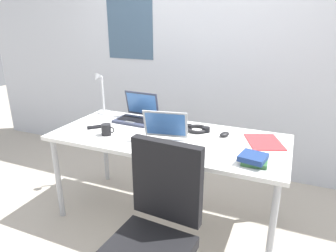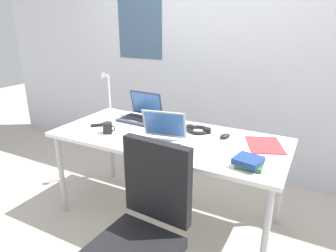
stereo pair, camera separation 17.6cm
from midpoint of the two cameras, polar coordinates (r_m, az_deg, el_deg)
name	(u,v)px [view 1 (the left image)]	position (r m, az deg, el deg)	size (l,w,h in m)	color
ground_plane	(168,216)	(2.69, -1.96, -16.75)	(12.00, 12.00, 0.00)	#B7AD9E
wall_back	(210,49)	(3.21, 6.30, 14.26)	(6.00, 0.13, 2.60)	silver
desk	(168,142)	(2.35, -2.15, -3.18)	(1.80, 0.80, 0.74)	white
desk_lamp	(101,94)	(2.90, -14.39, 5.93)	(0.12, 0.18, 0.40)	silver
laptop_back_left	(162,140)	(2.13, -3.47, -2.62)	(0.38, 0.35, 0.23)	#B7BABC
laptop_mid_desk	(137,115)	(2.69, -7.82, 2.02)	(0.34, 0.29, 0.24)	#33384C
computer_mouse	(225,134)	(2.33, 8.57, -1.60)	(0.06, 0.10, 0.03)	black
cell_phone	(96,127)	(2.59, -15.48, -0.21)	(0.06, 0.14, 0.01)	black
headphones	(197,129)	(2.43, 3.46, -0.57)	(0.21, 0.18, 0.04)	black
book_stack	(254,159)	(1.93, 13.46, -6.17)	(0.18, 0.18, 0.06)	#336638
paper_folder_near_mouse	(264,142)	(2.28, 15.71, -2.96)	(0.23, 0.31, 0.01)	red
coffee_mug	(106,130)	(2.39, -13.69, -0.68)	(0.11, 0.08, 0.09)	black
office_chair	(153,248)	(1.80, -5.92, -22.04)	(0.52, 0.55, 0.97)	black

